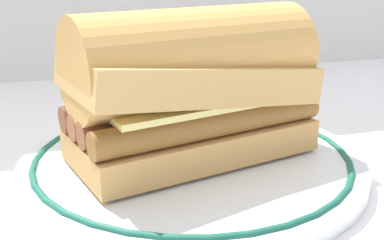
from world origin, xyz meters
The scene contains 4 objects.
ground_plane centered at (0.00, 0.00, 0.00)m, with size 1.50×1.50×0.00m, color white.
plate centered at (0.03, 0.01, 0.01)m, with size 0.30×0.30×0.01m.
sausage_sandwich centered at (0.03, 0.01, 0.08)m, with size 0.22×0.14×0.12m.
butter_knife centered at (0.06, 0.21, 0.00)m, with size 0.14×0.04×0.01m.
Camera 1 is at (-0.08, -0.38, 0.18)m, focal length 46.47 mm.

